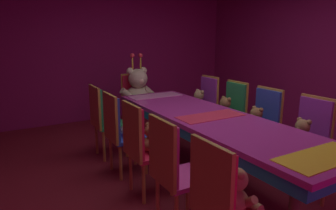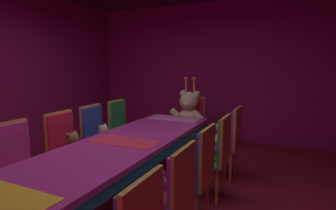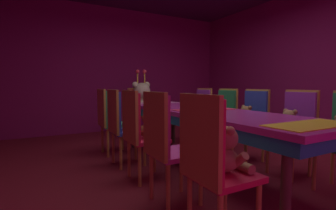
% 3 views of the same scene
% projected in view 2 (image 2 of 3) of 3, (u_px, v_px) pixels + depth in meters
% --- Properties ---
extents(ground_plane, '(7.90, 7.90, 0.00)m').
position_uv_depth(ground_plane, '(125.00, 207.00, 2.98)').
color(ground_plane, maroon).
extents(wall_back, '(5.20, 0.12, 2.80)m').
position_uv_depth(wall_back, '(210.00, 71.00, 5.63)').
color(wall_back, '#8C1959').
rests_on(wall_back, ground_plane).
extents(banquet_table, '(0.90, 3.16, 0.75)m').
position_uv_depth(banquet_table, '(124.00, 149.00, 2.88)').
color(banquet_table, '#B22D8C').
rests_on(banquet_table, ground_plane).
extents(chair_left_1, '(0.42, 0.41, 0.98)m').
position_uv_depth(chair_left_1, '(16.00, 160.00, 2.72)').
color(chair_left_1, '#CC338C').
rests_on(chair_left_1, ground_plane).
extents(chair_left_2, '(0.42, 0.41, 0.98)m').
position_uv_depth(chair_left_2, '(65.00, 144.00, 3.27)').
color(chair_left_2, red).
rests_on(chair_left_2, ground_plane).
extents(teddy_left_2, '(0.25, 0.32, 0.30)m').
position_uv_depth(teddy_left_2, '(74.00, 146.00, 3.21)').
color(teddy_left_2, brown).
rests_on(teddy_left_2, chair_left_2).
extents(chair_left_3, '(0.42, 0.41, 0.98)m').
position_uv_depth(chair_left_3, '(96.00, 133.00, 3.80)').
color(chair_left_3, '#2D47B2').
rests_on(chair_left_3, ground_plane).
extents(teddy_left_3, '(0.22, 0.29, 0.27)m').
position_uv_depth(teddy_left_3, '(104.00, 136.00, 3.74)').
color(teddy_left_3, beige).
rests_on(teddy_left_3, chair_left_3).
extents(chair_left_4, '(0.42, 0.41, 0.98)m').
position_uv_depth(chair_left_4, '(121.00, 124.00, 4.34)').
color(chair_left_4, '#268C4C').
rests_on(chair_left_4, ground_plane).
extents(chair_right_1, '(0.42, 0.41, 0.98)m').
position_uv_depth(chair_right_1, '(174.00, 198.00, 1.95)').
color(chair_right_1, purple).
rests_on(chair_right_1, ground_plane).
extents(teddy_right_1, '(0.25, 0.33, 0.31)m').
position_uv_depth(teddy_right_1, '(156.00, 195.00, 2.01)').
color(teddy_right_1, '#9E7247').
rests_on(teddy_right_1, chair_right_1).
extents(chair_right_2, '(0.42, 0.41, 0.98)m').
position_uv_depth(chair_right_2, '(199.00, 167.00, 2.53)').
color(chair_right_2, '#2D47B2').
rests_on(chair_right_2, ground_plane).
extents(teddy_right_2, '(0.25, 0.33, 0.31)m').
position_uv_depth(teddy_right_2, '(184.00, 166.00, 2.59)').
color(teddy_right_2, olive).
rests_on(teddy_right_2, chair_right_2).
extents(chair_right_3, '(0.42, 0.41, 0.98)m').
position_uv_depth(chair_right_3, '(218.00, 149.00, 3.07)').
color(chair_right_3, '#268C4C').
rests_on(chair_right_3, ground_plane).
extents(teddy_right_3, '(0.26, 0.34, 0.32)m').
position_uv_depth(teddy_right_3, '(206.00, 148.00, 3.13)').
color(teddy_right_3, olive).
rests_on(teddy_right_3, chair_right_3).
extents(chair_right_4, '(0.42, 0.41, 0.98)m').
position_uv_depth(chair_right_4, '(231.00, 136.00, 3.64)').
color(chair_right_4, purple).
rests_on(chair_right_4, ground_plane).
extents(teddy_right_4, '(0.27, 0.34, 0.32)m').
position_uv_depth(teddy_right_4, '(221.00, 135.00, 3.71)').
color(teddy_right_4, tan).
rests_on(teddy_right_4, chair_right_4).
extents(throne_chair, '(0.41, 0.42, 0.98)m').
position_uv_depth(throne_chair, '(192.00, 119.00, 4.79)').
color(throne_chair, red).
rests_on(throne_chair, ground_plane).
extents(king_teddy_bear, '(0.69, 0.53, 0.88)m').
position_uv_depth(king_teddy_bear, '(189.00, 112.00, 4.62)').
color(king_teddy_bear, beige).
rests_on(king_teddy_bear, throne_chair).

